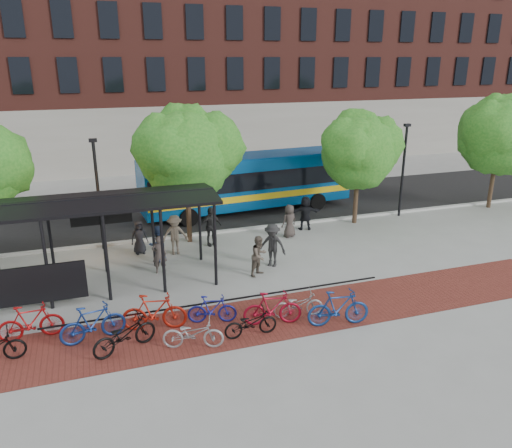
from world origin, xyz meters
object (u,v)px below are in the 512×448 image
object	(u,v)px
bike_7	(212,309)
pedestrian_6	(289,221)
pedestrian_0	(139,237)
tree_d	(501,132)
tree_b	(188,150)
bike_5	(154,312)
tree_c	(360,148)
pedestrian_2	(157,244)
lamp_post_left	(98,192)
bike_9	(273,308)
pedestrian_5	(305,213)
pedestrian_3	(175,235)
bike_8	(251,323)
pedestrian_4	(211,226)
bus	(247,180)
bike_10	(298,304)
pedestrian_9	(272,245)
bus_shelter	(69,214)
bike_6	(193,333)
lamp_post_right	(403,168)
bike_4	(124,335)
bike_1	(31,322)
pedestrian_8	(259,256)
pedestrian_1	(159,254)
bike_11	(338,308)
bike_3	(93,323)

from	to	relation	value
bike_7	pedestrian_6	world-z (taller)	pedestrian_6
pedestrian_0	tree_d	bearing A→B (deg)	-4.08
tree_b	bike_5	bearing A→B (deg)	-109.83
tree_c	pedestrian_2	size ratio (longest dim) A/B	3.63
bike_5	lamp_post_left	bearing A→B (deg)	20.97
bike_9	pedestrian_5	xyz separation A→B (m)	(4.99, 8.53, 0.30)
tree_b	bike_7	xyz separation A→B (m)	(-0.95, -8.01, -3.96)
tree_b	pedestrian_3	bearing A→B (deg)	-124.91
tree_c	pedestrian_2	xyz separation A→B (m)	(-10.90, -2.09, -3.24)
bike_8	pedestrian_4	size ratio (longest dim) A/B	0.93
bike_5	bike_8	world-z (taller)	bike_5
bus	pedestrian_4	bearing A→B (deg)	-129.80
bike_10	pedestrian_4	size ratio (longest dim) A/B	0.94
bike_9	pedestrian_3	distance (m)	7.55
bike_9	pedestrian_2	distance (m)	7.25
tree_c	pedestrian_9	bearing A→B (deg)	-146.85
bus_shelter	bike_6	size ratio (longest dim) A/B	5.65
pedestrian_6	lamp_post_right	bearing A→B (deg)	174.77
pedestrian_0	pedestrian_2	xyz separation A→B (m)	(0.64, -1.21, 0.04)
tree_c	bus	xyz separation A→B (m)	(-4.90, 3.82, -2.18)
pedestrian_2	pedestrian_4	xyz separation A→B (m)	(2.66, 1.20, 0.12)
bus_shelter	bike_4	bearing A→B (deg)	-74.62
bike_1	pedestrian_3	size ratio (longest dim) A/B	1.08
pedestrian_3	pedestrian_6	xyz separation A→B (m)	(5.74, 0.46, -0.09)
bike_4	pedestrian_8	bearing A→B (deg)	-77.93
bus_shelter	bike_8	world-z (taller)	bus_shelter
lamp_post_right	pedestrian_0	distance (m)	14.63
tree_c	tree_b	bearing A→B (deg)	180.00
bike_10	lamp_post_right	bearing A→B (deg)	-41.05
lamp_post_left	pedestrian_1	bearing A→B (deg)	-59.78
tree_d	bike_4	size ratio (longest dim) A/B	3.18
tree_c	bike_11	world-z (taller)	tree_c
lamp_post_left	lamp_post_right	bearing A→B (deg)	0.00
bus	pedestrian_0	xyz separation A→B (m)	(-6.64, -4.69, -1.10)
bike_3	bike_8	xyz separation A→B (m)	(4.75, -1.32, -0.16)
bike_4	pedestrian_2	world-z (taller)	pedestrian_2
bus	pedestrian_9	bearing A→B (deg)	-104.84
bike_6	pedestrian_3	world-z (taller)	pedestrian_3
bike_11	pedestrian_8	xyz separation A→B (m)	(-1.15, 4.67, 0.21)
pedestrian_8	lamp_post_right	bearing A→B (deg)	-5.77
lamp_post_left	bike_9	bearing A→B (deg)	-60.90
pedestrian_2	lamp_post_right	bearing A→B (deg)	163.85
bus_shelter	bike_10	size ratio (longest dim) A/B	6.06
bike_11	pedestrian_8	size ratio (longest dim) A/B	1.25
bike_3	pedestrian_4	distance (m)	8.93
pedestrian_0	pedestrian_8	size ratio (longest dim) A/B	0.93
tree_d	bike_9	bearing A→B (deg)	-152.84
bike_6	bike_1	bearing A→B (deg)	82.82
pedestrian_1	bike_11	bearing A→B (deg)	138.39
lamp_post_right	lamp_post_left	bearing A→B (deg)	180.00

